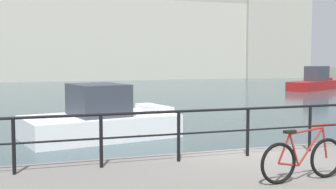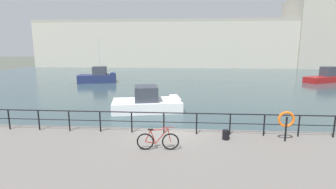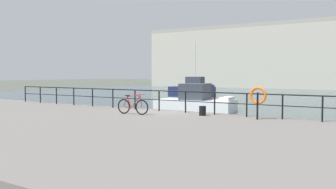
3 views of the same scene
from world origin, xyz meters
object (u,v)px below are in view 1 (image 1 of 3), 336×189
at_px(moored_blue_motorboat, 314,82).
at_px(moored_small_launch, 100,119).
at_px(parked_bicycle, 303,159).
at_px(harbor_building, 102,37).

height_order(moored_blue_motorboat, moored_small_launch, moored_blue_motorboat).
relative_size(moored_small_launch, parked_bicycle, 3.29).
xyz_separation_m(moored_small_launch, parked_bicycle, (1.93, -9.34, 0.44)).
distance_m(harbor_building, moored_blue_motorboat, 33.13).
distance_m(moored_blue_motorboat, moored_small_launch, 29.65).
xyz_separation_m(harbor_building, parked_bicycle, (-6.62, -57.07, -4.95)).
bearing_deg(parked_bicycle, moored_blue_motorboat, 48.34).
height_order(moored_blue_motorboat, parked_bicycle, moored_blue_motorboat).
bearing_deg(moored_small_launch, harbor_building, 68.00).
height_order(harbor_building, moored_small_launch, harbor_building).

